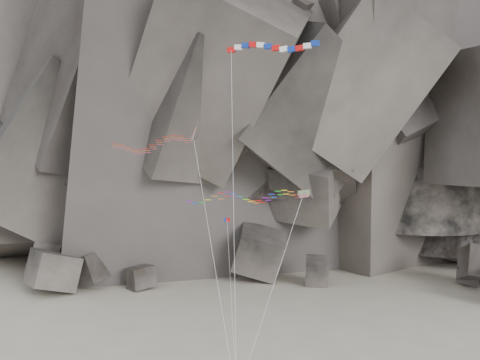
# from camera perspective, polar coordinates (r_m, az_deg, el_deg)

# --- Properties ---
(headland) EXTENTS (110.00, 70.00, 84.00)m
(headland) POSITION_cam_1_polar(r_m,az_deg,el_deg) (121.95, 3.27, 12.65)
(headland) COLOR #5B524B
(headland) RESTS_ON ground
(boulder_field) EXTENTS (78.76, 19.57, 10.24)m
(boulder_field) POSITION_cam_1_polar(r_m,az_deg,el_deg) (87.05, -0.00, -9.81)
(boulder_field) COLOR #47423F
(boulder_field) RESTS_ON ground
(delta_kite) EXTENTS (14.81, 12.09, 23.51)m
(delta_kite) POSITION_cam_1_polar(r_m,az_deg,el_deg) (56.91, -9.82, 3.78)
(delta_kite) COLOR red
(delta_kite) RESTS_ON ground
(banner_kite) EXTENTS (9.15, 11.10, 31.67)m
(banner_kite) POSITION_cam_1_polar(r_m,az_deg,el_deg) (53.94, 3.40, 13.78)
(banner_kite) COLOR red
(banner_kite) RESTS_ON ground
(parafoil_kite) EXTENTS (11.97, 6.58, 17.27)m
(parafoil_kite) POSITION_cam_1_polar(r_m,az_deg,el_deg) (50.26, 0.14, -1.81)
(parafoil_kite) COLOR #C1D20B
(parafoil_kite) RESTS_ON ground
(pennant_kite) EXTENTS (1.91, 8.52, 14.25)m
(pennant_kite) POSITION_cam_1_polar(r_m,az_deg,el_deg) (51.84, -1.28, -7.04)
(pennant_kite) COLOR red
(pennant_kite) RESTS_ON ground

